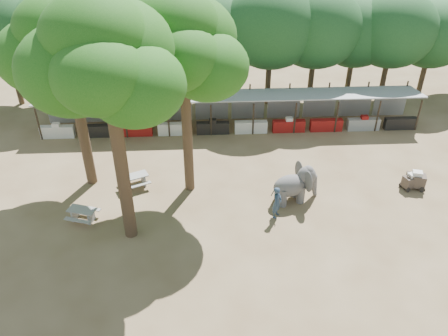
{
  "coord_description": "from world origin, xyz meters",
  "views": [
    {
      "loc": [
        -2.1,
        -15.56,
        15.18
      ],
      "look_at": [
        -1.0,
        5.0,
        2.0
      ],
      "focal_mm": 35.0,
      "sensor_mm": 36.0,
      "label": 1
    }
  ],
  "objects_px": {
    "cart_back": "(411,181)",
    "picnic_table_far": "(135,179)",
    "yard_tree_left": "(65,49)",
    "yard_tree_back": "(180,46)",
    "elephant": "(296,184)",
    "picnic_table_near": "(83,213)",
    "handler": "(277,202)",
    "yard_tree_center": "(103,61)",
    "cart_front": "(416,180)"
  },
  "relations": [
    {
      "from": "handler",
      "to": "cart_back",
      "type": "distance_m",
      "value": 8.74
    },
    {
      "from": "yard_tree_back",
      "to": "cart_back",
      "type": "bearing_deg",
      "value": -3.8
    },
    {
      "from": "yard_tree_center",
      "to": "yard_tree_back",
      "type": "distance_m",
      "value": 5.04
    },
    {
      "from": "yard_tree_left",
      "to": "picnic_table_near",
      "type": "relative_size",
      "value": 6.03
    },
    {
      "from": "yard_tree_center",
      "to": "handler",
      "type": "distance_m",
      "value": 11.47
    },
    {
      "from": "yard_tree_center",
      "to": "handler",
      "type": "height_order",
      "value": "yard_tree_center"
    },
    {
      "from": "yard_tree_left",
      "to": "yard_tree_back",
      "type": "relative_size",
      "value": 0.97
    },
    {
      "from": "yard_tree_back",
      "to": "elephant",
      "type": "bearing_deg",
      "value": -15.1
    },
    {
      "from": "yard_tree_back",
      "to": "picnic_table_near",
      "type": "height_order",
      "value": "yard_tree_back"
    },
    {
      "from": "yard_tree_center",
      "to": "yard_tree_back",
      "type": "bearing_deg",
      "value": 53.14
    },
    {
      "from": "yard_tree_left",
      "to": "handler",
      "type": "distance_m",
      "value": 13.73
    },
    {
      "from": "yard_tree_left",
      "to": "yard_tree_back",
      "type": "xyz_separation_m",
      "value": [
        6.0,
        -1.0,
        0.34
      ]
    },
    {
      "from": "handler",
      "to": "picnic_table_far",
      "type": "height_order",
      "value": "handler"
    },
    {
      "from": "cart_back",
      "to": "picnic_table_far",
      "type": "bearing_deg",
      "value": 158.76
    },
    {
      "from": "yard_tree_center",
      "to": "handler",
      "type": "relative_size",
      "value": 6.44
    },
    {
      "from": "yard_tree_left",
      "to": "cart_front",
      "type": "xyz_separation_m",
      "value": [
        19.6,
        -1.89,
        -7.62
      ]
    },
    {
      "from": "cart_back",
      "to": "picnic_table_near",
      "type": "bearing_deg",
      "value": 168.45
    },
    {
      "from": "yard_tree_center",
      "to": "handler",
      "type": "bearing_deg",
      "value": 6.36
    },
    {
      "from": "picnic_table_far",
      "to": "yard_tree_center",
      "type": "bearing_deg",
      "value": -112.31
    },
    {
      "from": "yard_tree_center",
      "to": "yard_tree_back",
      "type": "xyz_separation_m",
      "value": [
        3.0,
        4.0,
        -0.67
      ]
    },
    {
      "from": "yard_tree_center",
      "to": "picnic_table_far",
      "type": "height_order",
      "value": "yard_tree_center"
    },
    {
      "from": "elephant",
      "to": "picnic_table_near",
      "type": "xyz_separation_m",
      "value": [
        -11.78,
        -1.25,
        -0.59
      ]
    },
    {
      "from": "picnic_table_near",
      "to": "cart_back",
      "type": "xyz_separation_m",
      "value": [
        18.93,
        2.04,
        0.02
      ]
    },
    {
      "from": "picnic_table_far",
      "to": "handler",
      "type": "bearing_deg",
      "value": -46.5
    },
    {
      "from": "yard_tree_left",
      "to": "yard_tree_center",
      "type": "distance_m",
      "value": 5.92
    },
    {
      "from": "elephant",
      "to": "picnic_table_far",
      "type": "xyz_separation_m",
      "value": [
        -9.34,
        1.81,
        -0.56
      ]
    },
    {
      "from": "yard_tree_center",
      "to": "yard_tree_back",
      "type": "relative_size",
      "value": 1.06
    },
    {
      "from": "handler",
      "to": "cart_back",
      "type": "xyz_separation_m",
      "value": [
        8.44,
        2.24,
        -0.42
      ]
    },
    {
      "from": "yard_tree_center",
      "to": "yard_tree_back",
      "type": "height_order",
      "value": "yard_tree_center"
    },
    {
      "from": "yard_tree_left",
      "to": "cart_front",
      "type": "distance_m",
      "value": 21.11
    },
    {
      "from": "handler",
      "to": "picnic_table_far",
      "type": "xyz_separation_m",
      "value": [
        -8.05,
        3.26,
        -0.41
      ]
    },
    {
      "from": "picnic_table_far",
      "to": "cart_front",
      "type": "relative_size",
      "value": 1.48
    },
    {
      "from": "yard_tree_left",
      "to": "elephant",
      "type": "xyz_separation_m",
      "value": [
        12.19,
        -2.67,
        -7.12
      ]
    },
    {
      "from": "elephant",
      "to": "cart_back",
      "type": "height_order",
      "value": "elephant"
    },
    {
      "from": "picnic_table_far",
      "to": "cart_front",
      "type": "height_order",
      "value": "cart_front"
    },
    {
      "from": "yard_tree_center",
      "to": "yard_tree_left",
      "type": "bearing_deg",
      "value": 120.96
    },
    {
      "from": "elephant",
      "to": "cart_back",
      "type": "xyz_separation_m",
      "value": [
        7.15,
        0.79,
        -0.57
      ]
    },
    {
      "from": "yard_tree_center",
      "to": "cart_back",
      "type": "distance_m",
      "value": 18.77
    },
    {
      "from": "cart_front",
      "to": "cart_back",
      "type": "relative_size",
      "value": 1.13
    },
    {
      "from": "yard_tree_back",
      "to": "picnic_table_near",
      "type": "bearing_deg",
      "value": -152.41
    },
    {
      "from": "picnic_table_far",
      "to": "cart_front",
      "type": "distance_m",
      "value": 16.78
    },
    {
      "from": "yard_tree_left",
      "to": "yard_tree_back",
      "type": "bearing_deg",
      "value": -9.46
    },
    {
      "from": "yard_tree_center",
      "to": "cart_front",
      "type": "distance_m",
      "value": 18.96
    },
    {
      "from": "yard_tree_center",
      "to": "cart_back",
      "type": "height_order",
      "value": "yard_tree_center"
    },
    {
      "from": "yard_tree_center",
      "to": "picnic_table_far",
      "type": "xyz_separation_m",
      "value": [
        -0.16,
        4.14,
        -8.69
      ]
    },
    {
      "from": "picnic_table_far",
      "to": "yard_tree_left",
      "type": "bearing_deg",
      "value": 138.72
    },
    {
      "from": "picnic_table_near",
      "to": "cart_front",
      "type": "distance_m",
      "value": 19.29
    },
    {
      "from": "yard_tree_left",
      "to": "picnic_table_near",
      "type": "distance_m",
      "value": 8.66
    },
    {
      "from": "picnic_table_far",
      "to": "cart_back",
      "type": "bearing_deg",
      "value": -28.02
    },
    {
      "from": "elephant",
      "to": "cart_back",
      "type": "bearing_deg",
      "value": -8.05
    }
  ]
}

